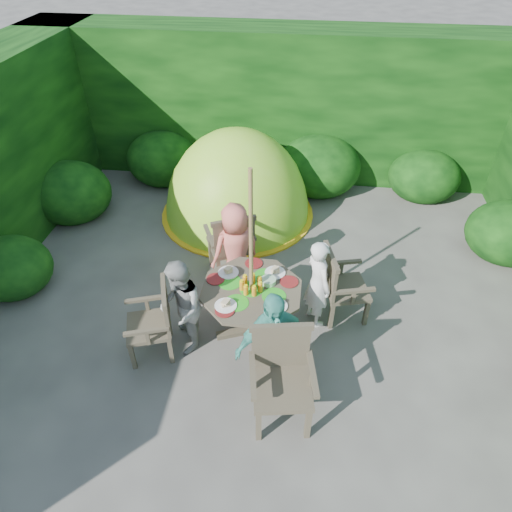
# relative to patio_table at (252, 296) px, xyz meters

# --- Properties ---
(ground) EXTENTS (60.00, 60.00, 0.00)m
(ground) POSITION_rel_patio_table_xyz_m (0.09, 0.20, -0.58)
(ground) COLOR #494641
(ground) RESTS_ON ground
(hedge_enclosure) EXTENTS (9.00, 9.00, 2.50)m
(hedge_enclosure) POSITION_rel_patio_table_xyz_m (0.09, 1.53, 0.67)
(hedge_enclosure) COLOR black
(hedge_enclosure) RESTS_ON ground
(patio_table) EXTENTS (1.56, 1.56, 0.83)m
(patio_table) POSITION_rel_patio_table_xyz_m (0.00, 0.00, 0.00)
(patio_table) COLOR #3A3326
(patio_table) RESTS_ON ground
(parasol_pole) EXTENTS (0.06, 0.06, 2.20)m
(parasol_pole) POSITION_rel_patio_table_xyz_m (-0.00, -0.00, 0.52)
(parasol_pole) COLOR brown
(parasol_pole) RESTS_ON ground
(garden_chair_right) EXTENTS (0.62, 0.67, 0.94)m
(garden_chair_right) POSITION_rel_patio_table_xyz_m (1.01, 0.42, -0.09)
(garden_chair_right) COLOR #3A3326
(garden_chair_right) RESTS_ON ground
(garden_chair_left) EXTENTS (0.62, 0.66, 0.90)m
(garden_chair_left) POSITION_rel_patio_table_xyz_m (-1.02, -0.42, -0.11)
(garden_chair_left) COLOR #3A3326
(garden_chair_left) RESTS_ON ground
(garden_chair_back) EXTENTS (0.75, 0.72, 0.98)m
(garden_chair_back) POSITION_rel_patio_table_xyz_m (-0.41, 1.01, -0.06)
(garden_chair_back) COLOR #3A3326
(garden_chair_back) RESTS_ON ground
(garden_chair_front) EXTENTS (0.70, 0.64, 1.02)m
(garden_chair_front) POSITION_rel_patio_table_xyz_m (0.43, -1.01, -0.04)
(garden_chair_front) COLOR #3A3326
(garden_chair_front) RESTS_ON ground
(child_right) EXTENTS (0.47, 0.52, 1.19)m
(child_right) POSITION_rel_patio_table_xyz_m (0.74, 0.30, 0.01)
(child_right) COLOR silver
(child_right) RESTS_ON ground
(child_left) EXTENTS (0.62, 0.70, 1.20)m
(child_left) POSITION_rel_patio_table_xyz_m (-0.74, -0.30, 0.02)
(child_left) COLOR #9C9D98
(child_left) RESTS_ON ground
(child_back) EXTENTS (0.76, 0.70, 1.30)m
(child_back) POSITION_rel_patio_table_xyz_m (-0.30, 0.74, 0.06)
(child_back) COLOR #DC695B
(child_back) RESTS_ON ground
(child_front) EXTENTS (0.83, 0.68, 1.32)m
(child_front) POSITION_rel_patio_table_xyz_m (0.30, -0.74, 0.08)
(child_front) COLOR teal
(child_front) RESTS_ON ground
(dome_tent) EXTENTS (2.70, 2.70, 2.84)m
(dome_tent) POSITION_rel_patio_table_xyz_m (-0.59, 2.52, -0.58)
(dome_tent) COLOR #99DB2A
(dome_tent) RESTS_ON ground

